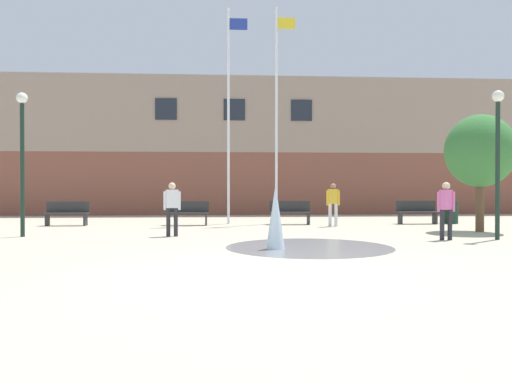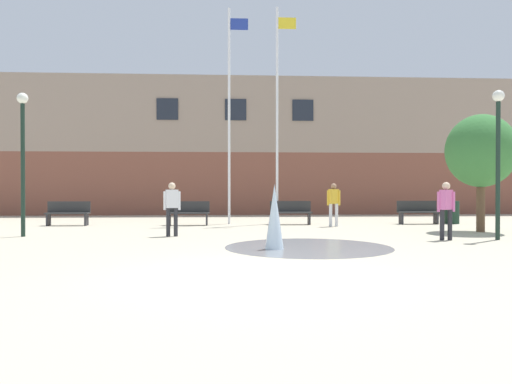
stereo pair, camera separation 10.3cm
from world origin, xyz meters
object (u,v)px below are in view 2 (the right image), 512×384
at_px(park_bench_near_trashcan, 291,212).
at_px(street_tree_near_building, 481,151).
at_px(adult_watching, 446,206).
at_px(flagpole_left, 230,110).
at_px(lamp_post_right_lane, 498,143).
at_px(trash_can, 452,212).
at_px(teen_by_trashcan, 334,201).
at_px(flagpole_right, 278,109).
at_px(park_bench_center, 68,213).
at_px(adult_near_bench, 172,205).
at_px(park_bench_far_right, 418,212).
at_px(lamp_post_left_lane, 23,144).
at_px(park_bench_under_right_flagpole, 188,213).

xyz_separation_m(park_bench_near_trashcan, street_tree_near_building, (5.72, -3.54, 2.13)).
relative_size(adult_watching, street_tree_near_building, 0.42).
height_order(flagpole_left, lamp_post_right_lane, flagpole_left).
distance_m(lamp_post_right_lane, street_tree_near_building, 2.48).
bearing_deg(trash_can, flagpole_left, 177.30).
distance_m(teen_by_trashcan, flagpole_left, 5.44).
xyz_separation_m(flagpole_right, lamp_post_right_lane, (5.44, -6.38, -1.86)).
bearing_deg(trash_can, street_tree_near_building, -101.18).
height_order(park_bench_near_trashcan, flagpole_left, flagpole_left).
distance_m(park_bench_center, adult_near_bench, 6.23).
height_order(lamp_post_right_lane, trash_can, lamp_post_right_lane).
relative_size(flagpole_left, flagpole_right, 0.99).
relative_size(park_bench_center, park_bench_near_trashcan, 1.00).
height_order(adult_watching, lamp_post_right_lane, lamp_post_right_lane).
height_order(park_bench_center, park_bench_far_right, same).
height_order(park_bench_near_trashcan, flagpole_right, flagpole_right).
xyz_separation_m(flagpole_left, street_tree_near_building, (8.09, -4.01, -1.89)).
distance_m(park_bench_center, street_tree_near_building, 14.79).
bearing_deg(lamp_post_left_lane, flagpole_left, 37.64).
distance_m(park_bench_under_right_flagpole, adult_watching, 9.45).
xyz_separation_m(park_bench_under_right_flagpole, park_bench_far_right, (8.98, 0.15, 0.00)).
bearing_deg(park_bench_under_right_flagpole, park_bench_far_right, 0.95).
relative_size(adult_near_bench, flagpole_left, 0.19).
bearing_deg(trash_can, park_bench_far_right, -177.78).
distance_m(park_bench_near_trashcan, adult_near_bench, 6.04).
xyz_separation_m(adult_watching, teen_by_trashcan, (-2.05, 4.87, 0.00)).
distance_m(teen_by_trashcan, street_tree_near_building, 5.22).
relative_size(park_bench_under_right_flagpole, flagpole_left, 0.19).
relative_size(park_bench_near_trashcan, adult_near_bench, 1.01).
relative_size(lamp_post_right_lane, street_tree_near_building, 1.08).
bearing_deg(park_bench_center, adult_near_bench, -45.12).
height_order(adult_watching, adult_near_bench, same).
height_order(adult_watching, flagpole_right, flagpole_right).
height_order(adult_near_bench, flagpole_right, flagpole_right).
height_order(flagpole_left, flagpole_right, flagpole_right).
relative_size(park_bench_center, adult_watching, 1.01).
relative_size(adult_near_bench, lamp_post_left_lane, 0.38).
bearing_deg(street_tree_near_building, lamp_post_left_lane, -177.24).
bearing_deg(park_bench_center, flagpole_left, 4.58).
bearing_deg(lamp_post_right_lane, flagpole_right, 130.43).
relative_size(park_bench_far_right, teen_by_trashcan, 1.01).
distance_m(park_bench_under_right_flagpole, lamp_post_right_lane, 10.84).
bearing_deg(adult_watching, park_bench_far_right, -138.30).
distance_m(park_bench_near_trashcan, park_bench_far_right, 5.04).
bearing_deg(lamp_post_left_lane, park_bench_far_right, 17.40).
bearing_deg(teen_by_trashcan, park_bench_center, 140.86).
xyz_separation_m(adult_watching, lamp_post_left_lane, (-11.95, 1.72, 1.79)).
bearing_deg(flagpole_right, park_bench_near_trashcan, -45.54).
bearing_deg(street_tree_near_building, park_bench_near_trashcan, 148.25).
xyz_separation_m(park_bench_under_right_flagpole, trash_can, (10.38, 0.20, -0.03)).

